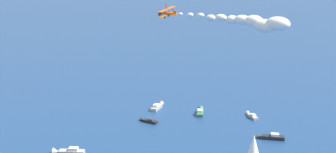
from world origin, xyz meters
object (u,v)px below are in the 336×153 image
Objects in this scene: motorboat_outer_ring_d at (67,152)px; motorboat_far_port at (269,137)px; motorboat_far_stbd at (158,106)px; motorboat_mid_cluster at (148,121)px; wingwalker_lead at (166,6)px; motorboat_inshore at (251,116)px; biplane_lead at (167,13)px; sailboat_outer_ring_e at (253,150)px; motorboat_near_centre at (200,112)px.

motorboat_far_port is at bearing -22.62° from motorboat_outer_ring_d.
motorboat_mid_cluster is (-13.49, -13.73, -0.21)m from motorboat_far_stbd.
motorboat_inshore is at bearing 18.31° from wingwalker_lead.
motorboat_far_stbd is 76.77m from biplane_lead.
sailboat_outer_ring_e is (-33.66, -36.46, 4.98)m from motorboat_inshore.
sailboat_outer_ring_e is 54.81m from wingwalker_lead.
motorboat_far_stbd is 60.11m from motorboat_outer_ring_d.
biplane_lead is (-55.62, -18.44, 49.56)m from motorboat_inshore.
motorboat_mid_cluster is at bearing 67.65° from wingwalker_lead.
motorboat_outer_ring_d is at bearing -154.11° from motorboat_far_stbd.
motorboat_far_stbd is 42.58m from motorboat_inshore.
motorboat_mid_cluster is 56.28m from sailboat_outer_ring_e.
wingwalker_lead reaches higher than motorboat_far_port.
motorboat_far_port is 68.08m from wingwalker_lead.
biplane_lead reaches higher than motorboat_near_centre.
motorboat_far_stbd is (-15.31, 55.15, 0.02)m from motorboat_far_port.
wingwalker_lead is at bearing 141.27° from sailboat_outer_ring_e.
motorboat_mid_cluster is 0.77× the size of motorboat_outer_ring_d.
sailboat_outer_ring_e is (-18.34, -52.69, 4.83)m from motorboat_near_centre.
motorboat_inshore is at bearing 18.34° from biplane_lead.
motorboat_near_centre is 20.37m from motorboat_far_stbd.
sailboat_outer_ring_e is at bearing -38.73° from wingwalker_lead.
wingwalker_lead reaches higher than biplane_lead.
motorboat_mid_cluster is 65.89m from wingwalker_lead.
motorboat_inshore is at bearing 62.23° from motorboat_far_port.
motorboat_near_centre is 0.96× the size of motorboat_far_stbd.
motorboat_near_centre is at bearing -54.94° from motorboat_far_stbd.
motorboat_outer_ring_d is at bearing -162.87° from motorboat_mid_cluster.
wingwalker_lead reaches higher than motorboat_outer_ring_d.
motorboat_far_port is 26.59m from sailboat_outer_ring_e.
wingwalker_lead is at bearing -45.12° from motorboat_outer_ring_d.
motorboat_outer_ring_d is 62.59m from wingwalker_lead.
sailboat_outer_ring_e reaches higher than motorboat_near_centre.
sailboat_outer_ring_e reaches higher than motorboat_inshore.
sailboat_outer_ring_e is at bearing -109.19° from motorboat_near_centre.
biplane_lead is at bearing 175.05° from motorboat_far_port.
motorboat_near_centre is 22.32m from motorboat_inshore.
motorboat_far_port is 75.17m from motorboat_outer_ring_d.
motorboat_far_port is at bearing -55.19° from motorboat_mid_cluster.
motorboat_near_centre reaches higher than motorboat_inshore.
wingwalker_lead is (-44.30, 3.71, 51.57)m from motorboat_far_port.
motorboat_near_centre is 38.65m from motorboat_far_port.
motorboat_far_port is 0.75× the size of sailboat_outer_ring_e.
sailboat_outer_ring_e is at bearing -42.27° from motorboat_outer_ring_d.
motorboat_near_centre reaches higher than motorboat_far_port.
motorboat_mid_cluster is (-28.80, 41.42, -0.19)m from motorboat_far_port.
motorboat_far_stbd is at bearing 45.51° from motorboat_mid_cluster.
motorboat_near_centre is 1.21× the size of motorboat_mid_cluster.
motorboat_far_port is at bearing -84.64° from motorboat_near_centre.
motorboat_mid_cluster is 42.48m from motorboat_outer_ring_d.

